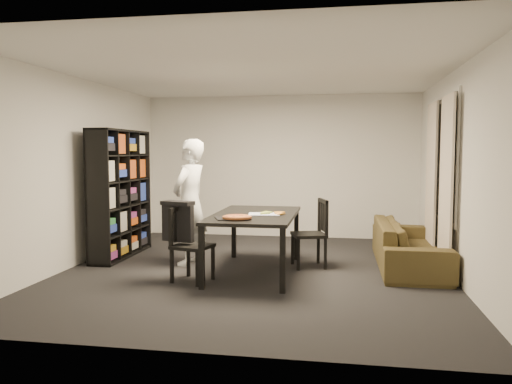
% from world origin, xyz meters
% --- Properties ---
extents(room, '(5.01, 5.51, 2.61)m').
position_xyz_m(room, '(0.00, 0.00, 1.30)').
color(room, black).
rests_on(room, ground).
extents(window_pane, '(0.02, 1.40, 1.60)m').
position_xyz_m(window_pane, '(2.48, 0.60, 1.50)').
color(window_pane, black).
rests_on(window_pane, room).
extents(window_frame, '(0.03, 1.52, 1.72)m').
position_xyz_m(window_frame, '(2.48, 0.60, 1.50)').
color(window_frame, white).
rests_on(window_frame, room).
extents(curtain_left, '(0.03, 0.70, 2.25)m').
position_xyz_m(curtain_left, '(2.40, 0.08, 1.15)').
color(curtain_left, beige).
rests_on(curtain_left, room).
extents(curtain_right, '(0.03, 0.70, 2.25)m').
position_xyz_m(curtain_right, '(2.40, 1.12, 1.15)').
color(curtain_right, beige).
rests_on(curtain_right, room).
extents(bookshelf, '(0.35, 1.50, 1.90)m').
position_xyz_m(bookshelf, '(-2.16, 0.60, 0.95)').
color(bookshelf, black).
rests_on(bookshelf, room).
extents(dining_table, '(1.04, 1.87, 0.78)m').
position_xyz_m(dining_table, '(0.01, -0.10, 0.71)').
color(dining_table, black).
rests_on(dining_table, room).
extents(chair_left, '(0.52, 0.52, 0.91)m').
position_xyz_m(chair_left, '(-0.74, -0.63, 0.52)').
color(chair_left, black).
rests_on(chair_left, room).
extents(chair_right, '(0.54, 0.54, 0.93)m').
position_xyz_m(chair_right, '(0.77, 0.38, 0.53)').
color(chair_right, black).
rests_on(chair_right, room).
extents(draped_jacket, '(0.43, 0.28, 0.50)m').
position_xyz_m(draped_jacket, '(-0.86, -0.60, 0.75)').
color(draped_jacket, black).
rests_on(draped_jacket, chair_left).
extents(person, '(0.57, 0.73, 1.75)m').
position_xyz_m(person, '(-0.96, 0.24, 0.88)').
color(person, white).
rests_on(person, room).
extents(baking_tray, '(0.49, 0.45, 0.01)m').
position_xyz_m(baking_tray, '(-0.17, -0.61, 0.78)').
color(baking_tray, black).
rests_on(baking_tray, dining_table).
extents(pepperoni_pizza, '(0.35, 0.35, 0.03)m').
position_xyz_m(pepperoni_pizza, '(-0.10, -0.67, 0.80)').
color(pepperoni_pizza, brown).
rests_on(pepperoni_pizza, dining_table).
extents(kitchen_towel, '(0.43, 0.34, 0.01)m').
position_xyz_m(kitchen_towel, '(0.15, -0.16, 0.78)').
color(kitchen_towel, white).
rests_on(kitchen_towel, dining_table).
extents(pizza_slices, '(0.45, 0.41, 0.01)m').
position_xyz_m(pizza_slices, '(0.24, -0.10, 0.79)').
color(pizza_slices, '#E2CB46').
rests_on(pizza_slices, dining_table).
extents(sofa, '(0.84, 2.14, 0.63)m').
position_xyz_m(sofa, '(2.04, 0.54, 0.31)').
color(sofa, '#3B2B17').
rests_on(sofa, room).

